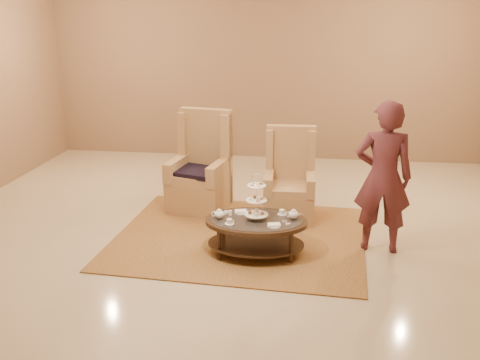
# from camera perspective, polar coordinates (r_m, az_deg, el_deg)

# --- Properties ---
(ground) EXTENTS (8.00, 8.00, 0.00)m
(ground) POSITION_cam_1_polar(r_m,az_deg,el_deg) (6.63, -0.56, -6.45)
(ground) COLOR beige
(ground) RESTS_ON ground
(ceiling) EXTENTS (8.00, 8.00, 0.02)m
(ceiling) POSITION_cam_1_polar(r_m,az_deg,el_deg) (6.63, -0.56, -6.45)
(ceiling) COLOR silver
(ceiling) RESTS_ON ground
(wall_back) EXTENTS (8.00, 0.04, 3.50)m
(wall_back) POSITION_cam_1_polar(r_m,az_deg,el_deg) (10.08, 2.67, 12.17)
(wall_back) COLOR #926F4F
(wall_back) RESTS_ON ground
(rug) EXTENTS (3.18, 2.70, 0.02)m
(rug) POSITION_cam_1_polar(r_m,az_deg,el_deg) (6.72, -0.04, -6.05)
(rug) COLOR #A77C3B
(rug) RESTS_ON ground
(tea_table) EXTENTS (1.20, 0.85, 0.98)m
(tea_table) POSITION_cam_1_polar(r_m,az_deg,el_deg) (6.14, 1.73, -4.90)
(tea_table) COLOR black
(tea_table) RESTS_ON ground
(armchair_left) EXTENTS (0.87, 0.89, 1.39)m
(armchair_left) POSITION_cam_1_polar(r_m,az_deg,el_deg) (7.60, -4.16, 0.48)
(armchair_left) COLOR tan
(armchair_left) RESTS_ON ground
(armchair_right) EXTENTS (0.68, 0.70, 1.23)m
(armchair_right) POSITION_cam_1_polar(r_m,az_deg,el_deg) (7.28, 5.30, -0.81)
(armchair_right) COLOR tan
(armchair_right) RESTS_ON ground
(person) EXTENTS (0.67, 0.46, 1.78)m
(person) POSITION_cam_1_polar(r_m,az_deg,el_deg) (6.30, 15.02, 0.27)
(person) COLOR #542429
(person) RESTS_ON ground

